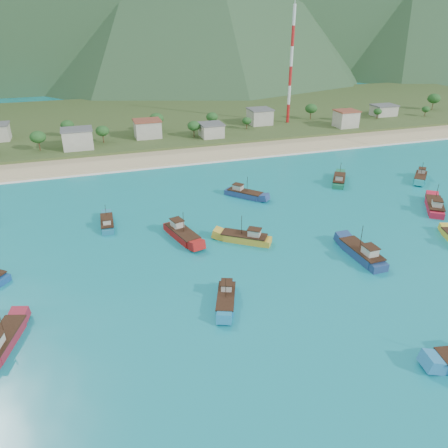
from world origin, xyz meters
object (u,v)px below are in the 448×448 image
object	(u,v)px
boat_15	(244,194)
boat_22	(245,238)
boat_25	(339,181)
boat_2	(107,224)
boat_17	(420,178)
boat_11	(434,206)
boat_7	(362,254)
radio_tower	(291,66)
boat_4	(226,299)
boat_6	(3,342)
boat_9	(182,234)

from	to	relation	value
boat_15	boat_22	size ratio (longest dim) A/B	0.93
boat_25	boat_2	bearing A→B (deg)	-138.28
boat_2	boat_17	size ratio (longest dim) A/B	1.02
boat_25	boat_11	bearing A→B (deg)	-28.02
boat_7	radio_tower	bearing A→B (deg)	70.64
boat_4	boat_7	xyz separation A→B (m)	(30.46, 5.73, 0.26)
boat_11	boat_25	size ratio (longest dim) A/B	1.09
boat_11	radio_tower	bearing A→B (deg)	123.04
boat_2	boat_17	bearing A→B (deg)	4.55
boat_4	boat_6	bearing A→B (deg)	21.66
boat_7	boat_2	bearing A→B (deg)	145.77
boat_6	boat_15	distance (m)	69.07
radio_tower	boat_9	distance (m)	113.04
boat_4	boat_6	distance (m)	34.43
boat_2	boat_4	bearing A→B (deg)	-62.79
boat_15	boat_22	xyz separation A→B (m)	(-8.71, -23.77, 0.04)
boat_17	boat_22	world-z (taller)	boat_22
radio_tower	boat_11	xyz separation A→B (m)	(-4.12, -92.58, -23.61)
radio_tower	boat_11	size ratio (longest dim) A/B	4.00
boat_2	boat_22	size ratio (longest dim) A/B	0.87
boat_2	boat_7	world-z (taller)	boat_7
boat_9	boat_22	world-z (taller)	boat_9
boat_7	boat_6	bearing A→B (deg)	-176.24
boat_17	boat_15	bearing A→B (deg)	40.74
boat_6	boat_9	world-z (taller)	boat_9
boat_25	boat_22	bearing A→B (deg)	-112.17
radio_tower	boat_7	world-z (taller)	radio_tower
boat_6	radio_tower	bearing A→B (deg)	65.71
boat_11	boat_15	bearing A→B (deg)	-172.82
boat_6	boat_25	size ratio (longest dim) A/B	1.07
boat_17	boat_11	bearing A→B (deg)	102.81
boat_2	boat_7	size ratio (longest dim) A/B	0.77
radio_tower	boat_15	size ratio (longest dim) A/B	4.63
boat_11	boat_6	bearing A→B (deg)	-132.33
boat_15	boat_4	bearing A→B (deg)	24.04
boat_4	radio_tower	bearing A→B (deg)	-98.43
boat_9	boat_22	bearing A→B (deg)	139.50
boat_22	boat_2	bearing A→B (deg)	94.31
boat_11	boat_25	bearing A→B (deg)	152.95
boat_9	boat_22	size ratio (longest dim) A/B	1.13
boat_9	boat_25	bearing A→B (deg)	-174.44
boat_17	boat_25	world-z (taller)	boat_25
boat_11	boat_22	xyz separation A→B (m)	(-50.63, -1.10, -0.08)
radio_tower	boat_9	bearing A→B (deg)	-127.42
boat_11	boat_17	world-z (taller)	boat_11
boat_9	boat_6	bearing A→B (deg)	22.53
boat_7	boat_22	bearing A→B (deg)	143.95
boat_4	boat_17	bearing A→B (deg)	-130.03
boat_6	boat_15	world-z (taller)	boat_6
boat_15	boat_25	size ratio (longest dim) A/B	0.94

